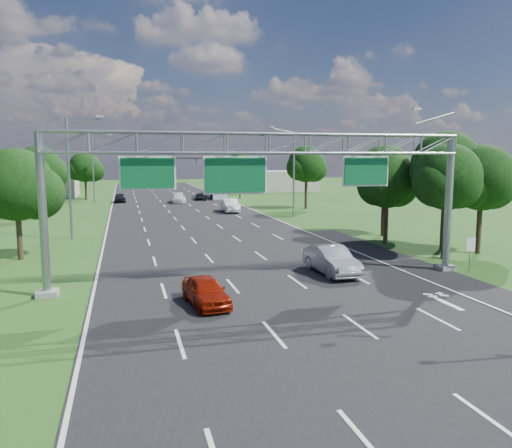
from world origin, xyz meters
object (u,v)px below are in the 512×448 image
object	(u,v)px
traffic_signal	(218,167)
regulatory_sign	(470,248)
box_truck	(215,189)
sign_gantry	(269,155)
silver_sedan	(331,260)
red_coupe	(206,291)

from	to	relation	value
traffic_signal	regulatory_sign	bearing A→B (deg)	-84.80
traffic_signal	box_truck	world-z (taller)	traffic_signal
sign_gantry	regulatory_sign	bearing A→B (deg)	-4.83
silver_sedan	box_truck	distance (m)	55.60
red_coupe	box_truck	xyz separation A→B (m)	(11.26, 59.85, 0.84)
traffic_signal	red_coupe	world-z (taller)	traffic_signal
silver_sedan	box_truck	bearing A→B (deg)	85.25
traffic_signal	red_coupe	bearing A→B (deg)	-101.20
silver_sedan	sign_gantry	bearing A→B (deg)	-169.13
silver_sedan	box_truck	size ratio (longest dim) A/B	0.59
box_truck	red_coupe	bearing A→B (deg)	-101.44
regulatory_sign	traffic_signal	distance (m)	54.37
sign_gantry	silver_sedan	distance (m)	7.39
red_coupe	silver_sedan	size ratio (longest dim) A/B	0.80
box_truck	silver_sedan	bearing A→B (deg)	-94.01
traffic_signal	silver_sedan	bearing A→B (deg)	-93.35
sign_gantry	red_coupe	xyz separation A→B (m)	(-4.03, -3.44, -6.23)
regulatory_sign	red_coupe	size ratio (longest dim) A/B	0.54
traffic_signal	box_truck	xyz separation A→B (m)	(0.09, 3.41, -3.66)
regulatory_sign	traffic_signal	size ratio (longest dim) A/B	0.17
traffic_signal	red_coupe	distance (m)	57.72
sign_gantry	silver_sedan	size ratio (longest dim) A/B	4.78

